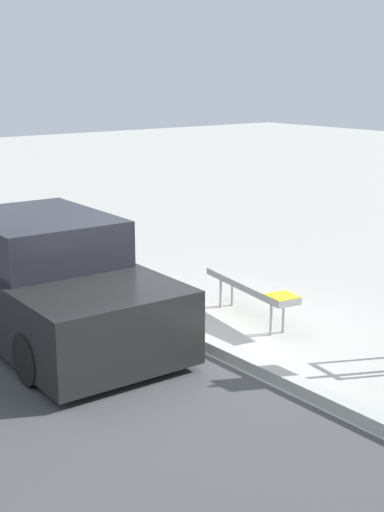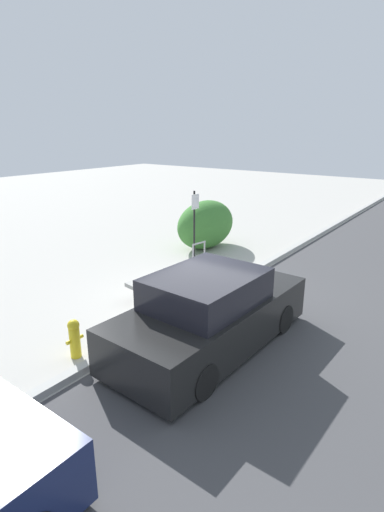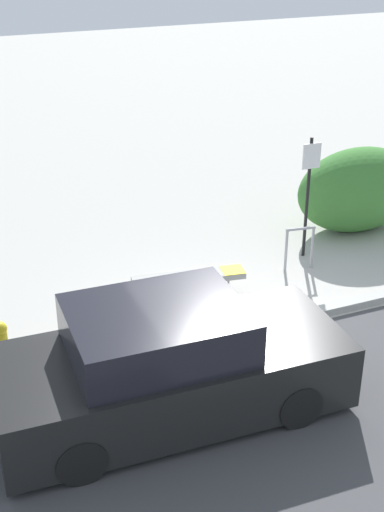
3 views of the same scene
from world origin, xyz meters
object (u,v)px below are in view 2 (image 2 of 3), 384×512
Objects in this scene: bike_rack at (199,253)px; parked_car_near at (211,314)px; sign_post at (195,220)px; fire_hydrant at (75,337)px; bench at (159,277)px.

parked_car_near is (-3.62, -2.88, 0.19)m from bike_rack.
sign_post is at bearing 41.66° from parked_car_near.
sign_post reaches higher than bike_rack.
sign_post is 6.10m from fire_hydrant.
bike_rack is 5.55m from fire_hydrant.
sign_post is 0.51× the size of parked_car_near.
bike_rack is at bearing -130.55° from sign_post.
fire_hydrant is (-5.83, -1.51, -0.98)m from sign_post.
bike_rack is 0.18× the size of parked_car_near.
bike_rack is 4.63m from parked_car_near.
parked_car_near is (-4.00, -3.32, -0.69)m from sign_post.
sign_post is (2.69, 0.86, 0.89)m from bench.
bench is 2.46× the size of fire_hydrant.
fire_hydrant is at bearing 137.30° from parked_car_near.
sign_post is (0.38, 0.44, 0.88)m from bike_rack.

